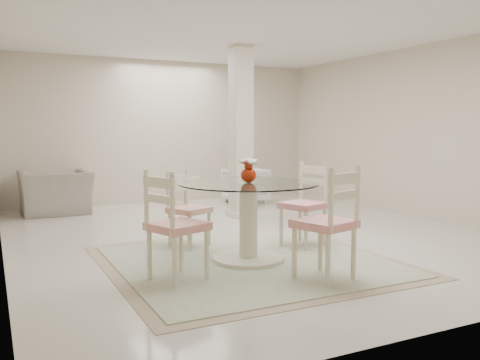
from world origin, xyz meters
name	(u,v)px	position (x,y,z in m)	size (l,w,h in m)	color
ground	(250,234)	(0.00, 0.00, 0.00)	(7.00, 7.00, 0.00)	beige
room_shell	(251,94)	(0.00, 0.00, 1.86)	(6.02, 7.02, 2.71)	beige
column	(241,132)	(0.50, 1.30, 1.35)	(0.30, 0.30, 2.70)	beige
area_rug	(248,261)	(-0.68, -1.25, 0.01)	(2.90, 2.90, 0.02)	tan
dining_table	(248,222)	(-0.68, -1.25, 0.43)	(1.46, 1.46, 0.84)	beige
red_vase	(249,170)	(-0.67, -1.26, 0.97)	(0.19, 0.18, 0.25)	#A21D05
dining_chair_east	(307,198)	(0.28, -0.90, 0.58)	(0.57, 0.57, 1.11)	beige
dining_chair_north	(185,203)	(-1.03, -0.30, 0.52)	(0.54, 0.54, 1.00)	beige
dining_chair_west	(171,218)	(-1.64, -1.60, 0.60)	(0.58, 0.58, 1.13)	#EFE9C5
dining_chair_south	(331,215)	(-0.33, -2.22, 0.62)	(0.59, 0.59, 1.18)	beige
recliner_taupe	(56,192)	(-2.13, 2.89, 0.36)	(1.10, 0.96, 0.72)	gray
armchair_white	(245,186)	(1.25, 2.62, 0.33)	(0.71, 0.73, 0.67)	silver
side_table	(186,194)	(0.00, 2.48, 0.26)	(0.53, 0.53, 0.55)	tan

